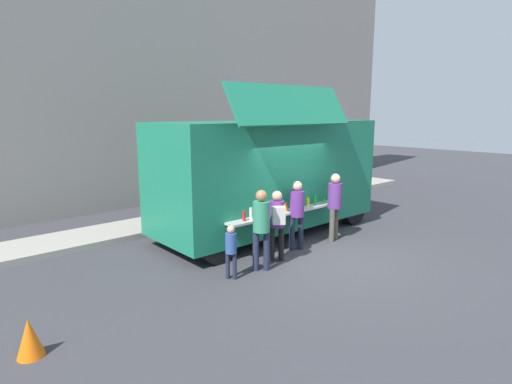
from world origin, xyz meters
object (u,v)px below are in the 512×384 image
(customer_mid_with_backpack, at_px, (277,219))
(customer_front_ordering, at_px, (297,209))
(customer_rear_waiting, at_px, (261,223))
(traffic_cone_orange, at_px, (29,338))
(trash_bin, at_px, (300,188))
(food_truck_main, at_px, (269,173))
(customer_extra_browsing, at_px, (335,201))
(child_near_queue, at_px, (231,247))

(customer_mid_with_backpack, bearing_deg, customer_front_ordering, -38.52)
(customer_mid_with_backpack, xyz_separation_m, customer_rear_waiting, (-0.62, -0.16, 0.05))
(traffic_cone_orange, relative_size, customer_mid_with_backpack, 0.34)
(trash_bin, bearing_deg, food_truck_main, -149.08)
(customer_extra_browsing, bearing_deg, customer_mid_with_backpack, 79.17)
(traffic_cone_orange, bearing_deg, customer_rear_waiting, 2.64)
(customer_front_ordering, distance_m, child_near_queue, 2.36)
(traffic_cone_orange, height_order, customer_rear_waiting, customer_rear_waiting)
(customer_front_ordering, relative_size, child_near_queue, 1.53)
(customer_front_ordering, distance_m, customer_rear_waiting, 1.60)
(customer_extra_browsing, bearing_deg, customer_rear_waiting, 81.73)
(food_truck_main, height_order, customer_extra_browsing, food_truck_main)
(traffic_cone_orange, relative_size, customer_extra_browsing, 0.31)
(trash_bin, bearing_deg, customer_mid_with_backpack, -142.31)
(customer_rear_waiting, bearing_deg, trash_bin, -18.46)
(trash_bin, relative_size, customer_mid_with_backpack, 0.57)
(food_truck_main, distance_m, customer_extra_browsing, 1.94)
(customer_front_ordering, bearing_deg, child_near_queue, 126.74)
(customer_extra_browsing, height_order, child_near_queue, customer_extra_browsing)
(trash_bin, distance_m, customer_extra_browsing, 5.11)
(customer_rear_waiting, height_order, customer_extra_browsing, customer_extra_browsing)
(trash_bin, bearing_deg, child_near_queue, -147.88)
(customer_front_ordering, height_order, customer_rear_waiting, customer_rear_waiting)
(customer_front_ordering, height_order, customer_mid_with_backpack, customer_front_ordering)
(food_truck_main, bearing_deg, customer_mid_with_backpack, -128.23)
(food_truck_main, bearing_deg, customer_extra_browsing, -65.25)
(customer_front_ordering, bearing_deg, customer_rear_waiting, 133.11)
(customer_front_ordering, relative_size, customer_rear_waiting, 0.98)
(customer_mid_with_backpack, relative_size, customer_rear_waiting, 0.93)
(traffic_cone_orange, height_order, customer_mid_with_backpack, customer_mid_with_backpack)
(trash_bin, bearing_deg, customer_extra_browsing, -127.99)
(food_truck_main, height_order, child_near_queue, food_truck_main)
(customer_mid_with_backpack, bearing_deg, customer_extra_browsing, -51.57)
(customer_mid_with_backpack, distance_m, customer_extra_browsing, 2.20)
(trash_bin, bearing_deg, traffic_cone_orange, -156.76)
(traffic_cone_orange, distance_m, customer_front_ordering, 6.10)
(customer_extra_browsing, bearing_deg, child_near_queue, 79.60)
(food_truck_main, bearing_deg, customer_front_ordering, -108.03)
(customer_mid_with_backpack, bearing_deg, food_truck_main, -3.31)
(customer_rear_waiting, distance_m, customer_extra_browsing, 2.82)
(child_near_queue, bearing_deg, customer_rear_waiting, -38.66)
(trash_bin, height_order, customer_mid_with_backpack, customer_mid_with_backpack)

